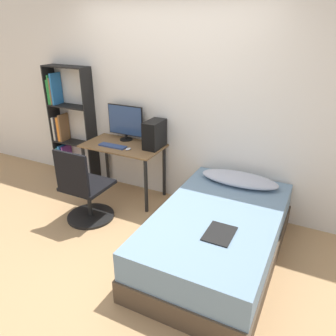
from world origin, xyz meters
name	(u,v)px	position (x,y,z in m)	size (l,w,h in m)	color
ground_plane	(111,252)	(0.00, 0.00, 0.00)	(14.00, 14.00, 0.00)	tan
wall_back	(172,106)	(0.00, 1.44, 1.25)	(8.00, 0.05, 2.50)	silver
desk	(124,153)	(-0.55, 1.12, 0.62)	(1.05, 0.59, 0.74)	brown
bookshelf	(66,128)	(-1.68, 1.30, 0.76)	(0.70, 0.23, 1.66)	black
office_chair	(85,194)	(-0.62, 0.39, 0.35)	(0.57, 0.57, 0.94)	black
bed	(217,236)	(1.00, 0.44, 0.26)	(1.16, 1.95, 0.52)	#4C3D2D
pillow	(239,179)	(1.00, 1.15, 0.57)	(0.88, 0.36, 0.11)	#B2B7C6
magazine	(220,234)	(1.12, 0.12, 0.53)	(0.24, 0.32, 0.01)	black
monitor	(125,122)	(-0.63, 1.31, 1.00)	(0.53, 0.18, 0.47)	black
keyboard	(113,146)	(-0.63, 1.00, 0.75)	(0.38, 0.11, 0.02)	#33477A
pc_tower	(155,134)	(-0.14, 1.23, 0.92)	(0.18, 0.33, 0.35)	black
mouse	(128,149)	(-0.39, 1.00, 0.75)	(0.06, 0.09, 0.02)	silver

